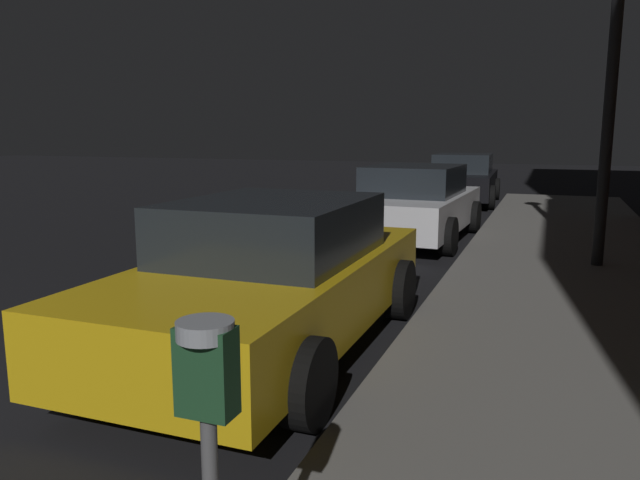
# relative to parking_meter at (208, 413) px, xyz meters

# --- Properties ---
(parking_meter) EXTENTS (0.19, 0.19, 1.30)m
(parking_meter) POSITION_rel_parking_meter_xyz_m (0.00, 0.00, 0.00)
(parking_meter) COLOR #59595B
(parking_meter) RESTS_ON sidewalk
(car_yellow_cab) EXTENTS (2.07, 4.42, 1.43)m
(car_yellow_cab) POSITION_rel_parking_meter_xyz_m (-1.41, 3.47, -0.44)
(car_yellow_cab) COLOR gold
(car_yellow_cab) RESTS_ON ground
(car_white) EXTENTS (2.19, 4.23, 1.43)m
(car_white) POSITION_rel_parking_meter_xyz_m (-1.41, 9.85, -0.43)
(car_white) COLOR silver
(car_white) RESTS_ON ground
(car_black) EXTENTS (2.12, 4.27, 1.43)m
(car_black) POSITION_rel_parking_meter_xyz_m (-1.41, 16.47, -0.44)
(car_black) COLOR black
(car_black) RESTS_ON ground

